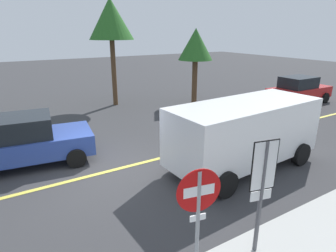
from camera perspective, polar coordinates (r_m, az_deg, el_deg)
The scene contains 9 objects.
ground_plane at distance 9.55m, azimuth -12.00°, elevation -8.94°, with size 80.00×80.00×0.00m, color #38383A.
lane_marking_centre at distance 10.75m, azimuth 3.25°, elevation -5.24°, with size 28.00×0.16×0.01m, color #E0D14C.
stop_sign at distance 4.81m, azimuth 6.04°, elevation -16.42°, with size 0.75×0.18×2.34m.
speed_limit_sign at distance 5.60m, azimuth 18.43°, elevation -9.95°, with size 0.53×0.13×2.52m.
white_van at distance 9.52m, azimuth 15.11°, elevation -0.94°, with size 5.30×2.49×2.20m.
car_blue_behind_van at distance 10.67m, azimuth -26.47°, elevation -2.61°, with size 4.30×2.50×1.70m.
car_red_far_lane at distance 19.60m, azimuth 24.70°, elevation 6.57°, with size 4.28×1.95×1.66m.
tree_left_verge at distance 17.63m, azimuth 5.55°, elevation 15.73°, with size 2.06×2.06×4.48m.
tree_right_verge at distance 17.37m, azimuth -11.39°, elevation 20.11°, with size 2.54×2.54×6.09m.
Camera 1 is at (-2.59, -8.09, 4.35)m, focal length 30.46 mm.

